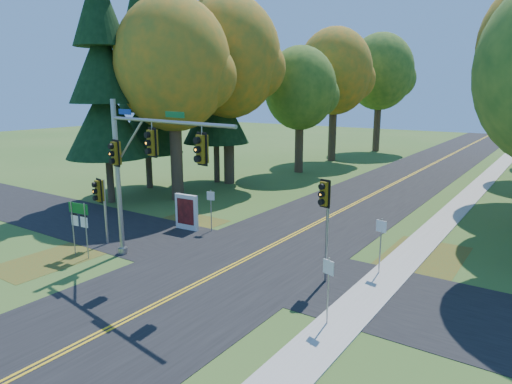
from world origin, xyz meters
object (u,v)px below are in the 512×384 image
Objects in this scene: east_signal_pole at (325,205)px; info_kiosk at (187,212)px; route_sign_cluster at (79,218)px; traffic_mast at (140,161)px.

east_signal_pole is 10.23m from info_kiosk.
route_sign_cluster reaches higher than info_kiosk.
traffic_mast is 3.95× the size of info_kiosk.
traffic_mast is at bearing -71.40° from info_kiosk.
info_kiosk is at bearing 74.19° from route_sign_cluster.
route_sign_cluster is 1.32× the size of info_kiosk.
traffic_mast is 4.45m from route_sign_cluster.
route_sign_cluster is at bearing -104.72° from info_kiosk.
info_kiosk is at bearing 178.84° from east_signal_pole.
east_signal_pole is at bearing -17.65° from info_kiosk.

